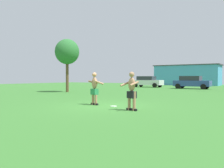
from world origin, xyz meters
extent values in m
plane|color=#38752D|center=(0.00, 0.00, 0.00)|extent=(80.00, 80.00, 0.00)
cube|color=black|center=(-0.76, 0.06, 0.04)|extent=(0.28, 0.18, 0.09)
cylinder|color=tan|center=(-0.76, 0.06, 0.41)|extent=(0.13, 0.13, 0.83)
cube|color=black|center=(-0.52, -0.01, 0.04)|extent=(0.28, 0.18, 0.09)
cylinder|color=tan|center=(-0.52, -0.01, 0.41)|extent=(0.13, 0.13, 0.83)
cube|color=#28844C|center=(-0.64, 0.02, 0.68)|extent=(0.43, 0.33, 0.30)
ellipsoid|color=tan|center=(-0.64, 0.02, 1.13)|extent=(0.41, 0.31, 0.60)
cylinder|color=tan|center=(-0.84, 0.18, 1.16)|extent=(0.27, 0.57, 0.21)
cylinder|color=tan|center=(-0.38, 0.05, 1.16)|extent=(0.25, 0.57, 0.26)
sphere|color=tan|center=(-0.64, 0.02, 1.55)|extent=(0.23, 0.23, 0.23)
cone|color=orange|center=(-0.64, 0.02, 1.61)|extent=(0.30, 0.30, 0.13)
cube|color=black|center=(2.06, -0.73, 0.04)|extent=(0.28, 0.18, 0.09)
cylinder|color=tan|center=(2.06, -0.73, 0.41)|extent=(0.13, 0.13, 0.82)
cube|color=black|center=(1.77, -0.65, 0.04)|extent=(0.28, 0.18, 0.09)
cylinder|color=tan|center=(1.77, -0.65, 0.41)|extent=(0.13, 0.13, 0.82)
cube|color=black|center=(1.92, -0.69, 0.67)|extent=(0.42, 0.33, 0.30)
ellipsoid|color=tan|center=(1.92, -0.69, 1.12)|extent=(0.40, 0.31, 0.59)
cylinder|color=tan|center=(2.12, -0.85, 1.15)|extent=(0.16, 0.58, 0.21)
cylinder|color=tan|center=(1.66, -0.73, 1.15)|extent=(0.36, 0.53, 0.27)
sphere|color=tan|center=(1.92, -0.69, 1.53)|extent=(0.23, 0.23, 0.23)
cylinder|color=white|center=(0.53, 0.02, 0.01)|extent=(0.30, 0.30, 0.03)
cube|color=white|center=(-7.59, 21.52, 0.67)|extent=(4.32, 1.84, 0.70)
cube|color=#282D33|center=(-7.79, 21.52, 1.30)|extent=(2.42, 1.61, 0.56)
cylinder|color=black|center=(-6.07, 22.40, 0.32)|extent=(0.64, 0.23, 0.64)
cylinder|color=black|center=(-6.09, 20.60, 0.32)|extent=(0.64, 0.23, 0.64)
cylinder|color=black|center=(-9.08, 22.43, 0.32)|extent=(0.64, 0.23, 0.64)
cylinder|color=black|center=(-9.10, 20.63, 0.32)|extent=(0.64, 0.23, 0.64)
cube|color=#2D478C|center=(-0.88, 20.02, 0.67)|extent=(4.31, 1.82, 0.70)
cube|color=#282D33|center=(-1.08, 20.02, 1.30)|extent=(2.42, 1.59, 0.56)
cylinder|color=black|center=(0.62, 20.91, 0.32)|extent=(0.64, 0.22, 0.64)
cylinder|color=black|center=(0.62, 19.11, 0.32)|extent=(0.64, 0.22, 0.64)
cylinder|color=black|center=(-2.39, 20.92, 0.32)|extent=(0.64, 0.22, 0.64)
cylinder|color=black|center=(-2.39, 19.12, 0.32)|extent=(0.64, 0.22, 0.64)
cube|color=#4C9ED1|center=(-5.32, 33.81, 1.76)|extent=(11.11, 4.68, 3.52)
cube|color=#3F3F44|center=(-5.32, 33.81, 3.60)|extent=(11.55, 4.87, 0.16)
cylinder|color=brown|center=(-9.21, 6.82, 1.51)|extent=(0.27, 0.27, 3.03)
ellipsoid|color=#2D7033|center=(-9.21, 6.82, 3.87)|extent=(2.31, 2.31, 2.41)
camera|label=1|loc=(6.64, -9.35, 1.41)|focal=37.21mm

